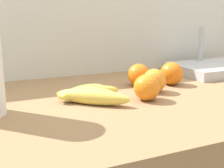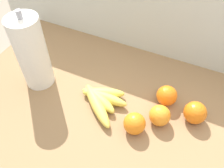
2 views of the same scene
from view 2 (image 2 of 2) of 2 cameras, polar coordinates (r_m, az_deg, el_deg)
The scene contains 7 objects.
wall_back at distance 1.30m, azimuth 20.36°, elevation -3.13°, with size 2.23×0.06×1.30m, color silver.
banana_bunch at distance 0.90m, azimuth -2.74°, elevation -3.72°, with size 0.20×0.20×0.04m.
orange_far_right at distance 0.89m, azimuth 19.36°, elevation -6.52°, with size 0.08×0.08×0.08m, color orange.
orange_center at distance 0.82m, azimuth 5.44°, elevation -9.44°, with size 0.08×0.08×0.08m, color orange.
orange_back_left at distance 0.91m, azimuth 13.05°, elevation -2.73°, with size 0.08×0.08×0.08m, color orange.
orange_back_right at distance 0.85m, azimuth 11.41°, elevation -7.42°, with size 0.08×0.08×0.08m, color orange.
paper_towel_roll at distance 0.93m, azimuth -18.69°, elevation 7.05°, with size 0.11×0.11×0.33m.
Camera 2 is at (-0.09, -0.48, 1.61)m, focal length 38.02 mm.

